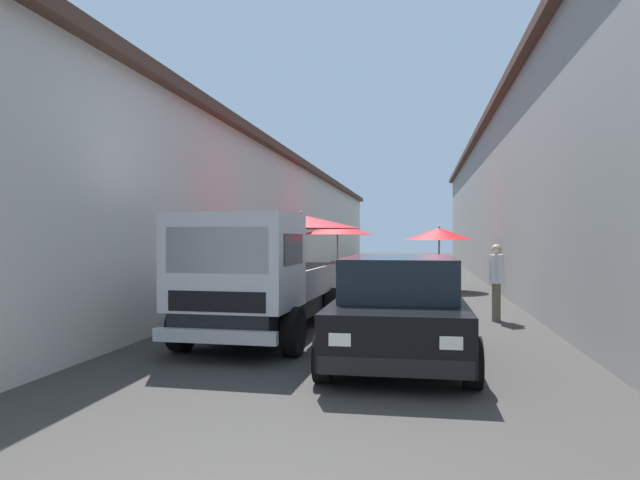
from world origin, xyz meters
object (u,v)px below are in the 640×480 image
object	(u,v)px
fruit_stall_near_right	(338,236)
fruit_stall_mid_lane	(302,235)
fruit_stall_far_left	(438,245)
delivery_truck	(251,280)
plastic_stool	(406,310)
vendor_by_crates	(496,277)
hatchback_car	(400,308)

from	to	relation	value
fruit_stall_near_right	fruit_stall_mid_lane	xyz separation A→B (m)	(-8.04, -0.38, 0.02)
fruit_stall_near_right	fruit_stall_far_left	distance (m)	3.82
delivery_truck	plastic_stool	world-z (taller)	delivery_truck
delivery_truck	vendor_by_crates	distance (m)	5.38
hatchback_car	delivery_truck	xyz separation A→B (m)	(0.71, 2.38, 0.30)
fruit_stall_near_right	delivery_truck	xyz separation A→B (m)	(-11.50, -0.27, -0.71)
delivery_truck	plastic_stool	distance (m)	3.36
fruit_stall_near_right	delivery_truck	world-z (taller)	fruit_stall_near_right
hatchback_car	plastic_stool	world-z (taller)	hatchback_car
fruit_stall_mid_lane	fruit_stall_far_left	bearing A→B (deg)	-25.54
delivery_truck	fruit_stall_far_left	bearing A→B (deg)	-17.90
fruit_stall_mid_lane	delivery_truck	size ratio (longest dim) A/B	0.54
fruit_stall_mid_lane	delivery_truck	xyz separation A→B (m)	(-3.47, 0.10, -0.72)
fruit_stall_mid_lane	plastic_stool	size ratio (longest dim) A/B	6.16
vendor_by_crates	plastic_stool	xyz separation A→B (m)	(-1.11, 1.81, -0.58)
vendor_by_crates	fruit_stall_far_left	bearing A→B (deg)	8.12
hatchback_car	plastic_stool	distance (m)	2.98
fruit_stall_far_left	fruit_stall_mid_lane	xyz separation A→B (m)	(-6.59, 3.15, 0.30)
vendor_by_crates	fruit_stall_near_right	bearing A→B (deg)	28.79
delivery_truck	vendor_by_crates	world-z (taller)	delivery_truck
fruit_stall_near_right	plastic_stool	xyz separation A→B (m)	(-9.26, -2.67, -1.42)
fruit_stall_mid_lane	plastic_stool	xyz separation A→B (m)	(-1.23, -2.30, -1.44)
fruit_stall_mid_lane	vendor_by_crates	size ratio (longest dim) A/B	1.70
delivery_truck	vendor_by_crates	size ratio (longest dim) A/B	3.15
vendor_by_crates	hatchback_car	bearing A→B (deg)	155.78
fruit_stall_far_left	hatchback_car	distance (m)	10.82
hatchback_car	fruit_stall_mid_lane	bearing A→B (deg)	28.61
fruit_stall_near_right	delivery_truck	size ratio (longest dim) A/B	0.53
fruit_stall_far_left	fruit_stall_near_right	bearing A→B (deg)	67.66
hatchback_car	vendor_by_crates	distance (m)	4.45
plastic_stool	delivery_truck	bearing A→B (deg)	133.11
fruit_stall_near_right	fruit_stall_far_left	xyz separation A→B (m)	(-1.45, -3.52, -0.28)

